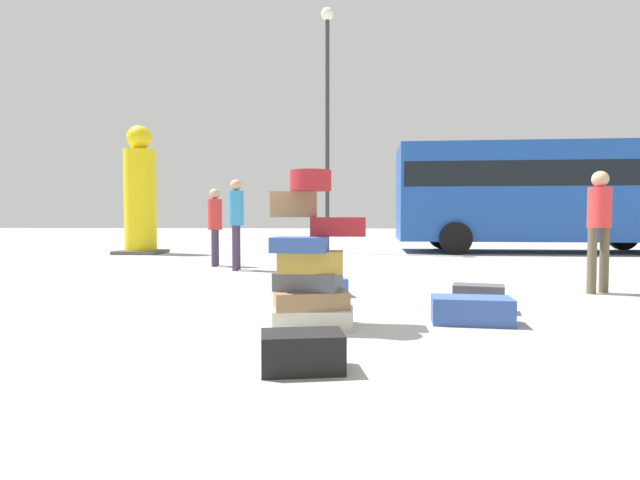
{
  "coord_description": "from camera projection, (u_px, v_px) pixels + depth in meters",
  "views": [
    {
      "loc": [
        0.3,
        -4.89,
        1.05
      ],
      "look_at": [
        0.01,
        1.0,
        0.78
      ],
      "focal_mm": 28.29,
      "sensor_mm": 36.0,
      "label": 1
    }
  ],
  "objects": [
    {
      "name": "ground_plane",
      "position": [
        314.0,
        324.0,
        4.95
      ],
      "size": [
        80.0,
        80.0,
        0.0
      ],
      "primitive_type": "plane",
      "color": "#9E9E99"
    },
    {
      "name": "suitcase_tower",
      "position": [
        311.0,
        263.0,
        4.82
      ],
      "size": [
        0.96,
        0.66,
        1.48
      ],
      "color": "beige",
      "rests_on": "ground"
    },
    {
      "name": "suitcase_navy_right_side",
      "position": [
        319.0,
        287.0,
        6.66
      ],
      "size": [
        0.79,
        0.59,
        0.24
      ],
      "primitive_type": "cube",
      "rotation": [
        0.0,
        0.0,
        0.26
      ],
      "color": "#334F99",
      "rests_on": "ground"
    },
    {
      "name": "suitcase_charcoal_white_trunk",
      "position": [
        478.0,
        298.0,
        5.59
      ],
      "size": [
        0.61,
        0.44,
        0.3
      ],
      "primitive_type": "cube",
      "rotation": [
        0.0,
        0.0,
        -0.28
      ],
      "color": "#4C4C51",
      "rests_on": "ground"
    },
    {
      "name": "suitcase_black_upright_blue",
      "position": [
        302.0,
        351.0,
        3.43
      ],
      "size": [
        0.61,
        0.44,
        0.26
      ],
      "primitive_type": "cube",
      "rotation": [
        0.0,
        0.0,
        0.17
      ],
      "color": "black",
      "rests_on": "ground"
    },
    {
      "name": "suitcase_navy_left_side",
      "position": [
        472.0,
        310.0,
        4.95
      ],
      "size": [
        0.8,
        0.47,
        0.26
      ],
      "primitive_type": "cube",
      "rotation": [
        0.0,
        0.0,
        -0.11
      ],
      "color": "#334F99",
      "rests_on": "ground"
    },
    {
      "name": "person_bearded_onlooker",
      "position": [
        236.0,
        216.0,
        9.84
      ],
      "size": [
        0.3,
        0.34,
        1.78
      ],
      "rotation": [
        0.0,
        0.0,
        -1.56
      ],
      "color": "#3F334C",
      "rests_on": "ground"
    },
    {
      "name": "person_tourist_with_camera",
      "position": [
        599.0,
        220.0,
        6.86
      ],
      "size": [
        0.32,
        0.3,
        1.67
      ],
      "rotation": [
        0.0,
        0.0,
        -2.76
      ],
      "color": "brown",
      "rests_on": "ground"
    },
    {
      "name": "person_passerby_in_red",
      "position": [
        215.0,
        220.0,
        10.66
      ],
      "size": [
        0.3,
        0.34,
        1.64
      ],
      "rotation": [
        0.0,
        0.0,
        -1.5
      ],
      "color": "#3F334C",
      "rests_on": "ground"
    },
    {
      "name": "yellow_dummy_statue",
      "position": [
        140.0,
        197.0,
        14.28
      ],
      "size": [
        1.23,
        1.23,
        3.62
      ],
      "color": "yellow",
      "rests_on": "ground"
    },
    {
      "name": "parked_bus",
      "position": [
        546.0,
        190.0,
        14.89
      ],
      "size": [
        8.75,
        3.04,
        3.15
      ],
      "rotation": [
        0.0,
        0.0,
        -0.05
      ],
      "color": "#1E4CA5",
      "rests_on": "ground"
    },
    {
      "name": "lamp_post",
      "position": [
        327.0,
        97.0,
        14.38
      ],
      "size": [
        0.36,
        0.36,
        6.98
      ],
      "color": "#333338",
      "rests_on": "ground"
    }
  ]
}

